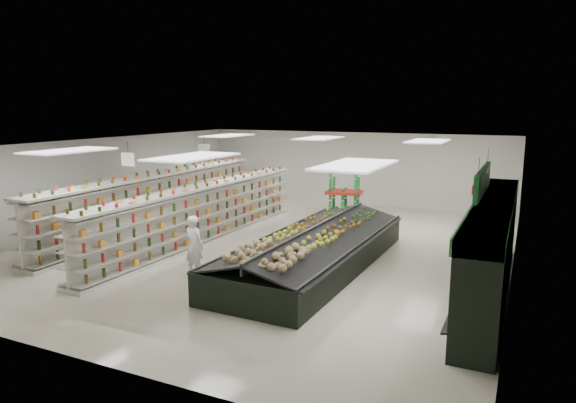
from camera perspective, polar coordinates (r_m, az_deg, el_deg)
The scene contains 16 objects.
floor at distance 16.27m, azimuth -1.93°, elevation -4.92°, with size 16.00×16.00×0.00m, color beige.
ceiling at distance 15.72m, azimuth -2.00°, elevation 6.40°, with size 14.00×16.00×0.02m, color white.
wall_back at distance 23.25m, azimuth 7.08°, elevation 3.70°, with size 14.00×0.02×3.20m, color white.
wall_front at distance 9.70m, azimuth -24.22°, elevation -6.77°, with size 14.00×0.02×3.20m, color white.
wall_left at distance 20.07m, azimuth -20.07°, elevation 2.07°, with size 0.02×16.00×3.20m, color white.
wall_right at distance 14.21m, azimuth 24.04°, elevation -1.48°, with size 0.02×16.00×3.20m, color white.
produce_wall_case at distance 12.84m, azimuth 21.65°, elevation -4.16°, with size 0.93×8.00×2.20m.
aisle_sign_near at distance 16.29m, azimuth -17.32°, elevation 4.49°, with size 0.52×0.06×0.75m.
aisle_sign_far at distance 19.42m, azimuth -9.33°, elevation 5.73°, with size 0.52×0.06×0.75m.
hortifruti_banner at distance 12.59m, azimuth 20.79°, elevation 2.17°, with size 0.12×3.20×0.95m.
gondola_left at distance 18.97m, azimuth -14.06°, elevation -0.17°, with size 1.07×11.50×1.99m.
gondola_center at distance 16.75m, azimuth -9.51°, elevation -1.64°, with size 1.10×10.62×1.84m.
produce_island at distance 14.04m, azimuth 3.02°, elevation -5.21°, with size 2.99×7.79×1.15m.
soda_endcap at distance 20.67m, azimuth 6.28°, elevation 0.82°, with size 1.52×1.15×1.78m.
shopper_main at distance 13.44m, azimuth -10.39°, elevation -4.87°, with size 0.58×0.38×1.60m, color white.
shopper_background at distance 20.18m, azimuth -6.60°, elevation 0.35°, with size 0.77×0.47×1.58m, color #928559.
Camera 1 is at (7.17, -13.94, 4.33)m, focal length 32.00 mm.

